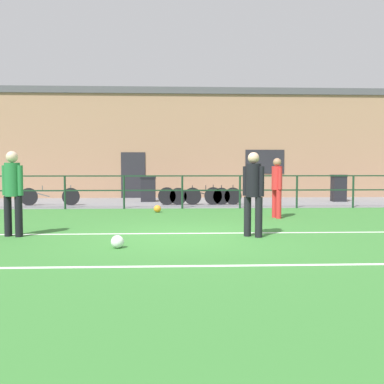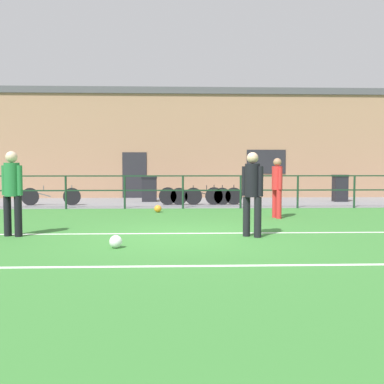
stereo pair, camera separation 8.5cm
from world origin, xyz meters
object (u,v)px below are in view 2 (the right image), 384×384
Objects in this scene: bicycle_parked_2 at (51,196)px; soccer_ball_match at (116,242)px; bicycle_parked_1 at (214,196)px; trash_bin_0 at (149,189)px; bicycle_parked_0 at (191,196)px; soccer_ball_spare at (158,209)px; player_striker at (277,184)px; trash_bin_1 at (340,188)px; player_goalkeeper at (252,189)px; player_winger at (12,188)px; bicycle_parked_3 at (201,196)px.

soccer_ball_match is at bearing -67.29° from bicycle_parked_2.
soccer_ball_match is 8.81m from bicycle_parked_1.
trash_bin_0 reaches higher than soccer_ball_match.
bicycle_parked_2 is (-5.16, 0.00, -0.01)m from bicycle_parked_0.
trash_bin_0 is at bearing 97.23° from soccer_ball_spare.
bicycle_parked_1 is at bearing -0.00° from bicycle_parked_2.
bicycle_parked_2 is (-7.45, 4.08, -0.60)m from player_striker.
player_goalkeeper is at bearing -120.64° from trash_bin_1.
player_striker reaches higher than soccer_ball_spare.
soccer_ball_spare is 0.21× the size of trash_bin_1.
player_goalkeeper is 7.41m from bicycle_parked_0.
player_goalkeeper reaches higher than trash_bin_0.
soccer_ball_match is at bearing -106.31° from bicycle_parked_1.
bicycle_parked_0 is (3.94, 7.06, -0.64)m from player_winger.
bicycle_parked_1 is at bearing -33.41° from trash_bin_0.
player_goalkeeper is 7.47× the size of soccer_ball_spare.
soccer_ball_spare is at bearing -114.92° from bicycle_parked_0.
soccer_ball_match is at bearing -56.05° from player_striker.
soccer_ball_match is 8.61m from bicycle_parked_0.
player_goalkeeper is 1.71× the size of trash_bin_0.
bicycle_parked_1 is (-0.16, 7.31, -0.63)m from player_goalkeeper.
player_winger is at bearing -80.15° from bicycle_parked_2.
trash_bin_1 reaches higher than soccer_ball_match.
bicycle_parked_2 is at bearing -180.00° from bicycle_parked_3.
bicycle_parked_1 reaches higher than soccer_ball_spare.
soccer_ball_spare is 2.68m from bicycle_parked_0.
bicycle_parked_1 is at bearing -165.43° from trash_bin_1.
player_striker is 8.51m from bicycle_parked_2.
bicycle_parked_2 is (-1.23, 7.06, -0.65)m from player_winger.
soccer_ball_spare is at bearing -129.22° from bicycle_parked_1.
soccer_ball_match is (-2.64, -1.14, -0.87)m from player_goalkeeper.
player_striker is at bearing -60.77° from bicycle_parked_0.
player_winger is at bearing -121.34° from bicycle_parked_3.
soccer_ball_match is 0.10× the size of bicycle_parked_0.
bicycle_parked_2 is 3.89m from trash_bin_0.
trash_bin_0 is at bearing 146.59° from bicycle_parked_1.
player_winger is at bearing -140.11° from trash_bin_1.
player_goalkeeper reaches higher than trash_bin_1.
bicycle_parked_1 reaches higher than soccer_ball_match.
bicycle_parked_0 reaches higher than soccer_ball_spare.
bicycle_parked_2 is 11.41m from trash_bin_1.
player_striker reaches higher than bicycle_parked_0.
player_striker is at bearing 43.64° from player_winger.
player_goalkeeper is 4.96m from player_winger.
player_winger is 8.11m from bicycle_parked_0.
trash_bin_0 is at bearing 134.95° from bicycle_parked_0.
bicycle_parked_3 is at bearing -166.60° from trash_bin_1.
bicycle_parked_3 is 2.60m from trash_bin_0.
player_striker is 0.78× the size of bicycle_parked_2.
soccer_ball_match is (2.31, -1.39, -0.89)m from player_winger.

